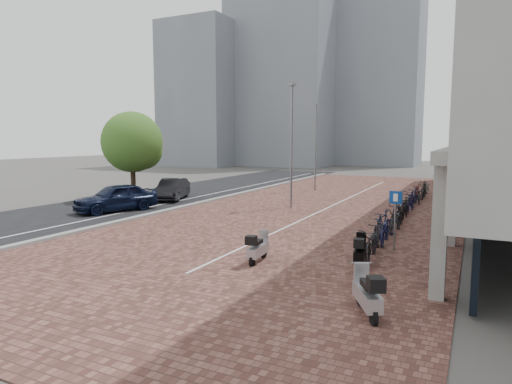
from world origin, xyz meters
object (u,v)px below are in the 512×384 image
(car_dark, at_px, (172,189))
(scooter_front, at_px, (258,247))
(car_navy, at_px, (116,198))
(parking_sign, at_px, (395,212))
(scooter_mid, at_px, (360,250))
(scooter_back, at_px, (367,292))

(car_dark, distance_m, scooter_front, 15.53)
(car_navy, bearing_deg, car_dark, 111.77)
(parking_sign, bearing_deg, car_navy, -179.02)
(car_dark, height_order, scooter_mid, car_dark)
(scooter_front, bearing_deg, parking_sign, 38.50)
(car_dark, bearing_deg, scooter_back, -63.34)
(scooter_back, bearing_deg, parking_sign, 66.33)
(scooter_front, xyz_separation_m, parking_sign, (3.60, 3.37, 0.89))
(car_navy, relative_size, scooter_back, 2.82)
(car_dark, distance_m, scooter_back, 20.34)
(scooter_back, bearing_deg, car_navy, 123.83)
(car_navy, relative_size, scooter_mid, 3.11)
(car_navy, height_order, car_dark, car_navy)
(car_dark, bearing_deg, parking_sign, -48.17)
(car_navy, distance_m, parking_sign, 14.93)
(car_dark, bearing_deg, scooter_mid, -56.10)
(car_navy, distance_m, scooter_front, 12.47)
(car_dark, height_order, scooter_back, car_dark)
(scooter_front, height_order, scooter_back, scooter_back)
(scooter_back, bearing_deg, scooter_front, 118.06)
(scooter_mid, bearing_deg, parking_sign, 64.81)
(scooter_front, xyz_separation_m, scooter_mid, (2.95, 1.05, -0.00))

